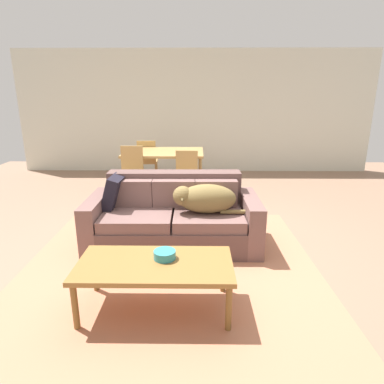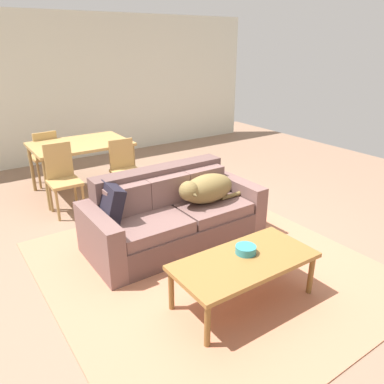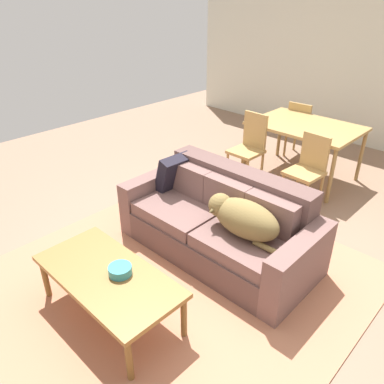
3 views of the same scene
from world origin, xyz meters
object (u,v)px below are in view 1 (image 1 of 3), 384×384
Objects in this scene: coffee_table at (155,267)px; dining_chair_far_left at (147,160)px; dining_table at (164,155)px; dining_chair_near_right at (186,175)px; dining_chair_near_left at (132,173)px; throw_pillow_by_left_arm at (113,192)px; dog_on_left_cushion at (204,198)px; couch at (174,218)px; bowl_on_coffee_table at (165,255)px.

dining_chair_far_left is (-0.64, 4.05, 0.11)m from coffee_table.
coffee_table is at bearing -85.93° from dining_table.
coffee_table is at bearing 94.80° from dining_chair_far_left.
dining_chair_near_right is at bearing 86.46° from coffee_table.
dining_chair_near_right is at bearing 119.30° from dining_chair_far_left.
dining_table is 0.80m from dining_chair_near_left.
dining_chair_near_right reaches higher than throw_pillow_by_left_arm.
dining_table is at bearing 105.79° from dog_on_left_cushion.
bowl_on_coffee_table is at bearing -90.25° from couch.
dining_chair_near_right is at bearing 85.38° from couch.
dining_chair_near_left is (-1.15, 1.67, -0.10)m from dog_on_left_cushion.
dining_chair_near_left is 0.89m from dining_chair_near_right.
bowl_on_coffee_table reaches higher than coffee_table.
dining_table is at bearing 52.77° from dining_chair_near_left.
dining_table is (-0.25, 3.44, 0.31)m from coffee_table.
bowl_on_coffee_table is (0.73, -1.28, -0.16)m from throw_pillow_by_left_arm.
bowl_on_coffee_table is 2.75m from dining_chair_near_right.
dining_chair_near_left reaches higher than bowl_on_coffee_table.
bowl_on_coffee_table is 0.13× the size of dining_table.
dog_on_left_cushion is at bearing -10.23° from throw_pillow_by_left_arm.
couch is 1.58× the size of coffee_table.
dining_chair_near_left is (-0.07, 1.47, -0.11)m from throw_pillow_by_left_arm.
dining_table is at bearing 78.95° from throw_pillow_by_left_arm.
bowl_on_coffee_table is 4.04m from dining_chair_far_left.
dining_chair_near_left is at bearing 106.07° from bowl_on_coffee_table.
dining_chair_far_left is at bearing 98.96° from coffee_table.
dining_chair_near_right is (0.10, 2.74, 0.01)m from bowl_on_coffee_table.
dining_chair_far_left reaches higher than bowl_on_coffee_table.
dining_chair_near_right is (0.83, 1.46, -0.15)m from throw_pillow_by_left_arm.
dining_chair_near_left reaches higher than dining_chair_near_right.
dining_chair_far_left reaches higher than dining_chair_near_right.
dining_table is 1.61× the size of dining_chair_near_right.
dining_chair_near_left reaches higher than couch.
dining_chair_near_left is at bearing 104.26° from coffee_table.
coffee_table is 0.91× the size of dining_table.
couch is 0.79m from throw_pillow_by_left_arm.
throw_pillow_by_left_arm is 1.52m from coffee_table.
throw_pillow_by_left_arm is at bearing -115.96° from dining_chair_near_right.
dining_chair_near_left is at bearing -177.32° from dining_chair_near_right.
dining_table is 1.58× the size of dining_chair_far_left.
dining_chair_near_right is 1.47m from dining_chair_far_left.
throw_pillow_by_left_arm is 2.13× the size of bowl_on_coffee_table.
coffee_table is at bearing -75.29° from dining_chair_near_left.
dog_on_left_cushion is 0.60× the size of dining_table.
dining_chair_far_left is at bearing 109.65° from dog_on_left_cushion.
dog_on_left_cushion is 0.94× the size of dining_chair_far_left.
dining_table is at bearing 97.73° from couch.
bowl_on_coffee_table is at bearing 96.01° from dining_chair_far_left.
dog_on_left_cushion is 0.96× the size of dining_chair_near_right.
dog_on_left_cushion is at bearing -77.80° from dining_chair_near_right.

